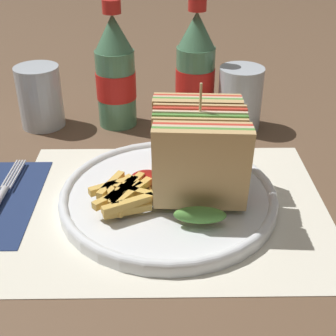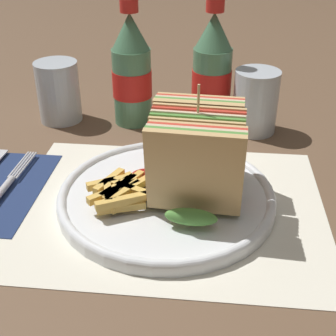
{
  "view_description": "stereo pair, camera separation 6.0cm",
  "coord_description": "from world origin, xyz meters",
  "px_view_note": "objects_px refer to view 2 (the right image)",
  "views": [
    {
      "loc": [
        0.02,
        -0.52,
        0.35
      ],
      "look_at": [
        0.03,
        -0.0,
        0.04
      ],
      "focal_mm": 50.0,
      "sensor_mm": 36.0,
      "label": 1
    },
    {
      "loc": [
        0.08,
        -0.51,
        0.35
      ],
      "look_at": [
        0.03,
        -0.0,
        0.04
      ],
      "focal_mm": 50.0,
      "sensor_mm": 36.0,
      "label": 2
    }
  ],
  "objects_px": {
    "plate_main": "(166,196)",
    "fork": "(0,193)",
    "glass_far": "(59,92)",
    "coke_bottle_near": "(132,72)",
    "coke_bottle_far": "(212,72)",
    "glass_near": "(255,106)",
    "club_sandwich": "(196,156)"
  },
  "relations": [
    {
      "from": "coke_bottle_far",
      "to": "fork",
      "type": "bearing_deg",
      "value": -134.61
    },
    {
      "from": "glass_near",
      "to": "club_sandwich",
      "type": "bearing_deg",
      "value": -110.62
    },
    {
      "from": "glass_near",
      "to": "glass_far",
      "type": "height_order",
      "value": "same"
    },
    {
      "from": "plate_main",
      "to": "glass_far",
      "type": "distance_m",
      "value": 0.32
    },
    {
      "from": "club_sandwich",
      "to": "glass_near",
      "type": "relative_size",
      "value": 1.52
    },
    {
      "from": "fork",
      "to": "glass_far",
      "type": "height_order",
      "value": "glass_far"
    },
    {
      "from": "coke_bottle_far",
      "to": "glass_near",
      "type": "xyz_separation_m",
      "value": [
        0.07,
        -0.03,
        -0.04
      ]
    },
    {
      "from": "club_sandwich",
      "to": "glass_far",
      "type": "distance_m",
      "value": 0.34
    },
    {
      "from": "plate_main",
      "to": "club_sandwich",
      "type": "distance_m",
      "value": 0.07
    },
    {
      "from": "coke_bottle_near",
      "to": "glass_near",
      "type": "relative_size",
      "value": 1.99
    },
    {
      "from": "plate_main",
      "to": "glass_near",
      "type": "relative_size",
      "value": 2.69
    },
    {
      "from": "coke_bottle_near",
      "to": "glass_near",
      "type": "xyz_separation_m",
      "value": [
        0.2,
        -0.01,
        -0.04
      ]
    },
    {
      "from": "glass_near",
      "to": "glass_far",
      "type": "bearing_deg",
      "value": 178.34
    },
    {
      "from": "coke_bottle_near",
      "to": "plate_main",
      "type": "bearing_deg",
      "value": -70.95
    },
    {
      "from": "glass_far",
      "to": "coke_bottle_near",
      "type": "bearing_deg",
      "value": 2.35
    },
    {
      "from": "coke_bottle_far",
      "to": "glass_near",
      "type": "distance_m",
      "value": 0.09
    },
    {
      "from": "plate_main",
      "to": "glass_near",
      "type": "xyz_separation_m",
      "value": [
        0.12,
        0.22,
        0.03
      ]
    },
    {
      "from": "coke_bottle_near",
      "to": "glass_near",
      "type": "distance_m",
      "value": 0.21
    },
    {
      "from": "coke_bottle_near",
      "to": "glass_far",
      "type": "height_order",
      "value": "coke_bottle_near"
    },
    {
      "from": "plate_main",
      "to": "coke_bottle_far",
      "type": "xyz_separation_m",
      "value": [
        0.05,
        0.26,
        0.08
      ]
    },
    {
      "from": "glass_far",
      "to": "coke_bottle_far",
      "type": "bearing_deg",
      "value": 4.65
    },
    {
      "from": "coke_bottle_far",
      "to": "glass_far",
      "type": "height_order",
      "value": "coke_bottle_far"
    },
    {
      "from": "plate_main",
      "to": "glass_near",
      "type": "bearing_deg",
      "value": 61.62
    },
    {
      "from": "glass_near",
      "to": "coke_bottle_far",
      "type": "bearing_deg",
      "value": 157.21
    },
    {
      "from": "plate_main",
      "to": "glass_far",
      "type": "xyz_separation_m",
      "value": [
        -0.21,
        0.23,
        0.04
      ]
    },
    {
      "from": "plate_main",
      "to": "club_sandwich",
      "type": "bearing_deg",
      "value": -1.12
    },
    {
      "from": "fork",
      "to": "glass_far",
      "type": "relative_size",
      "value": 1.79
    },
    {
      "from": "plate_main",
      "to": "fork",
      "type": "height_order",
      "value": "plate_main"
    },
    {
      "from": "glass_far",
      "to": "plate_main",
      "type": "bearing_deg",
      "value": -48.22
    },
    {
      "from": "plate_main",
      "to": "glass_far",
      "type": "height_order",
      "value": "glass_far"
    },
    {
      "from": "coke_bottle_far",
      "to": "glass_near",
      "type": "relative_size",
      "value": 1.99
    },
    {
      "from": "fork",
      "to": "glass_far",
      "type": "bearing_deg",
      "value": 90.37
    }
  ]
}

